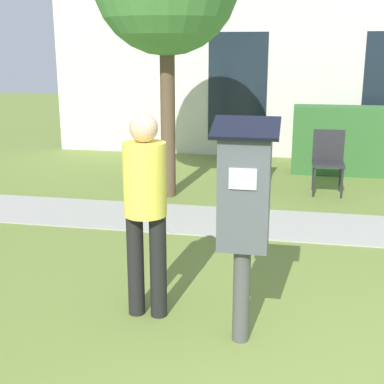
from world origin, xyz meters
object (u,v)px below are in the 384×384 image
at_px(outdoor_chair_left, 253,149).
at_px(outdoor_chair_middle, 328,157).
at_px(parking_meter, 244,204).
at_px(person_standing, 145,201).

relative_size(outdoor_chair_left, outdoor_chair_middle, 1.00).
bearing_deg(parking_meter, outdoor_chair_middle, 79.45).
bearing_deg(parking_meter, person_standing, 162.28).
relative_size(person_standing, outdoor_chair_middle, 1.76).
distance_m(parking_meter, outdoor_chair_middle, 4.36).
bearing_deg(outdoor_chair_left, parking_meter, -72.52).
distance_m(person_standing, outdoor_chair_middle, 4.32).
relative_size(parking_meter, outdoor_chair_left, 1.77).
bearing_deg(outdoor_chair_middle, parking_meter, -82.46).
height_order(parking_meter, person_standing, parking_meter).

